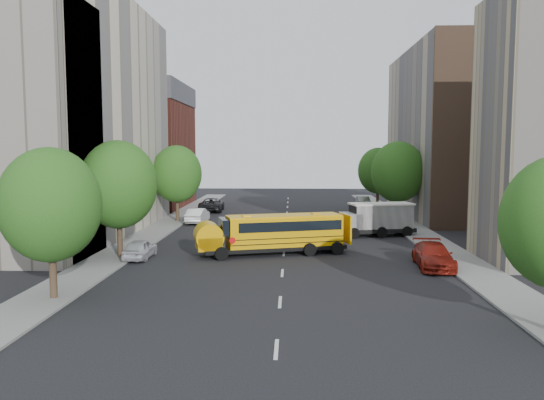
# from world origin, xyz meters

# --- Properties ---
(ground) EXTENTS (120.00, 120.00, 0.00)m
(ground) POSITION_xyz_m (0.00, 0.00, 0.00)
(ground) COLOR black
(ground) RESTS_ON ground
(sidewalk_left) EXTENTS (3.00, 80.00, 0.12)m
(sidewalk_left) POSITION_xyz_m (-11.50, 5.00, 0.06)
(sidewalk_left) COLOR slate
(sidewalk_left) RESTS_ON ground
(sidewalk_right) EXTENTS (3.00, 80.00, 0.12)m
(sidewalk_right) POSITION_xyz_m (11.50, 5.00, 0.06)
(sidewalk_right) COLOR slate
(sidewalk_right) RESTS_ON ground
(lane_markings) EXTENTS (0.15, 64.00, 0.01)m
(lane_markings) POSITION_xyz_m (0.00, 10.00, 0.01)
(lane_markings) COLOR silver
(lane_markings) RESTS_ON ground
(building_left_cream) EXTENTS (10.00, 26.00, 20.00)m
(building_left_cream) POSITION_xyz_m (-18.00, 6.00, 10.00)
(building_left_cream) COLOR beige
(building_left_cream) RESTS_ON ground
(building_left_redbrick) EXTENTS (10.00, 15.00, 13.00)m
(building_left_redbrick) POSITION_xyz_m (-18.00, 28.00, 6.50)
(building_left_redbrick) COLOR maroon
(building_left_redbrick) RESTS_ON ground
(building_left_near) EXTENTS (10.00, 7.00, 17.00)m
(building_left_near) POSITION_xyz_m (-18.00, -4.50, 8.50)
(building_left_near) COLOR tan
(building_left_near) RESTS_ON ground
(building_right_far) EXTENTS (10.00, 22.00, 18.00)m
(building_right_far) POSITION_xyz_m (18.00, 20.00, 9.00)
(building_right_far) COLOR tan
(building_right_far) RESTS_ON ground
(building_right_sidewall) EXTENTS (10.10, 0.30, 18.00)m
(building_right_sidewall) POSITION_xyz_m (18.00, 9.00, 9.00)
(building_right_sidewall) COLOR brown
(building_right_sidewall) RESTS_ON ground
(tower_crane) EXTENTS (28.50, 1.20, 35.75)m
(tower_crane) POSITION_xyz_m (30.25, 28.00, 24.48)
(tower_crane) COLOR yellow
(tower_crane) RESTS_ON ground
(street_tree_0) EXTENTS (4.80, 4.80, 7.41)m
(street_tree_0) POSITION_xyz_m (-11.00, -14.00, 4.64)
(street_tree_0) COLOR #38281C
(street_tree_0) RESTS_ON ground
(street_tree_1) EXTENTS (5.12, 5.12, 7.90)m
(street_tree_1) POSITION_xyz_m (-11.00, -4.00, 4.95)
(street_tree_1) COLOR #38281C
(street_tree_1) RESTS_ON ground
(street_tree_2) EXTENTS (4.99, 4.99, 7.71)m
(street_tree_2) POSITION_xyz_m (-11.00, 14.00, 4.83)
(street_tree_2) COLOR #38281C
(street_tree_2) RESTS_ON ground
(street_tree_4) EXTENTS (5.25, 5.25, 8.10)m
(street_tree_4) POSITION_xyz_m (11.00, 14.00, 5.08)
(street_tree_4) COLOR #38281C
(street_tree_4) RESTS_ON ground
(street_tree_5) EXTENTS (4.86, 4.86, 7.51)m
(street_tree_5) POSITION_xyz_m (11.00, 26.00, 4.70)
(street_tree_5) COLOR #38281C
(street_tree_5) RESTS_ON ground
(school_bus) EXTENTS (10.16, 4.94, 2.81)m
(school_bus) POSITION_xyz_m (-0.74, -2.36, 1.57)
(school_bus) COLOR black
(school_bus) RESTS_ON ground
(safari_truck) EXTENTS (6.83, 3.63, 2.78)m
(safari_truck) POSITION_xyz_m (7.65, 5.80, 1.47)
(safari_truck) COLOR black
(safari_truck) RESTS_ON ground
(parked_car_0) EXTENTS (1.60, 3.92, 1.33)m
(parked_car_0) POSITION_xyz_m (-9.60, -4.17, 0.67)
(parked_car_0) COLOR silver
(parked_car_0) RESTS_ON ground
(parked_car_1) EXTENTS (1.79, 4.60, 1.49)m
(parked_car_1) POSITION_xyz_m (-8.80, 13.10, 0.75)
(parked_car_1) COLOR white
(parked_car_1) RESTS_ON ground
(parked_car_2) EXTENTS (2.88, 5.83, 1.59)m
(parked_car_2) POSITION_xyz_m (-8.92, 23.15, 0.80)
(parked_car_2) COLOR black
(parked_car_2) RESTS_ON ground
(parked_car_3) EXTENTS (2.45, 5.28, 1.49)m
(parked_car_3) POSITION_xyz_m (9.31, -6.15, 0.75)
(parked_car_3) COLOR maroon
(parked_car_3) RESTS_ON ground
(parked_car_4) EXTENTS (2.16, 4.60, 1.52)m
(parked_car_4) POSITION_xyz_m (9.60, 16.51, 0.76)
(parked_car_4) COLOR #383862
(parked_car_4) RESTS_ON ground
(parked_car_5) EXTENTS (1.58, 4.20, 1.37)m
(parked_car_5) POSITION_xyz_m (9.60, 28.32, 0.69)
(parked_car_5) COLOR #989893
(parked_car_5) RESTS_ON ground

